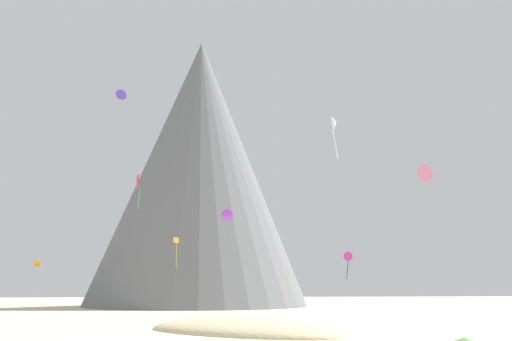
# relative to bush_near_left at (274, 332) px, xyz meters

# --- Properties ---
(dune_foreground_right) EXTENTS (23.53, 23.78, 2.75)m
(dune_foreground_right) POSITION_rel_bush_near_left_xyz_m (-2.35, 3.65, -0.29)
(dune_foreground_right) COLOR #CCBA8E
(dune_foreground_right) RESTS_ON ground_plane
(bush_near_left) EXTENTS (2.16, 2.16, 0.58)m
(bush_near_left) POSITION_rel_bush_near_left_xyz_m (0.00, 0.00, 0.00)
(bush_near_left) COLOR #477238
(bush_near_left) RESTS_ON ground_plane
(bush_mid_center) EXTENTS (2.57, 2.57, 0.40)m
(bush_mid_center) POSITION_rel_bush_near_left_xyz_m (13.63, -8.27, -0.09)
(bush_mid_center) COLOR #668C4C
(bush_mid_center) RESTS_ON ground_plane
(rock_massif) EXTENTS (57.29, 57.29, 61.80)m
(rock_massif) POSITION_rel_bush_near_left_xyz_m (-4.59, 74.79, 29.35)
(rock_massif) COLOR slate
(rock_massif) RESTS_ON ground_plane
(kite_magenta_low) EXTENTS (1.22, 0.34, 3.47)m
(kite_magenta_low) POSITION_rel_bush_near_left_xyz_m (13.09, 20.55, 7.71)
(kite_magenta_low) COLOR #D1339E
(kite_pink_mid) EXTENTS (2.12, 0.66, 2.10)m
(kite_pink_mid) POSITION_rel_bush_near_left_xyz_m (18.96, 8.77, 16.57)
(kite_pink_mid) COLOR pink
(kite_white_mid) EXTENTS (0.73, 1.36, 4.27)m
(kite_white_mid) POSITION_rel_bush_near_left_xyz_m (6.06, -0.28, 19.40)
(kite_white_mid) COLOR white
(kite_indigo_high) EXTENTS (1.44, 0.85, 1.45)m
(kite_indigo_high) POSITION_rel_bush_near_left_xyz_m (-16.63, 18.70, 27.96)
(kite_indigo_high) COLOR #5138B2
(kite_red_mid) EXTENTS (0.49, 1.09, 3.96)m
(kite_red_mid) POSITION_rel_bush_near_left_xyz_m (-13.37, 11.20, 15.10)
(kite_red_mid) COLOR red
(kite_teal_low) EXTENTS (0.59, 0.97, 5.56)m
(kite_teal_low) POSITION_rel_bush_near_left_xyz_m (7.23, 32.11, 5.42)
(kite_teal_low) COLOR teal
(kite_gold_low) EXTENTS (0.82, 0.69, 4.59)m
(kite_gold_low) POSITION_rel_bush_near_left_xyz_m (-9.31, 33.47, 9.90)
(kite_gold_low) COLOR gold
(kite_violet_mid) EXTENTS (2.10, 1.22, 4.92)m
(kite_violet_mid) POSITION_rel_bush_near_left_xyz_m (-1.49, 37.09, 14.91)
(kite_violet_mid) COLOR purple
(kite_orange_low) EXTENTS (0.87, 0.87, 0.68)m
(kite_orange_low) POSITION_rel_bush_near_left_xyz_m (-25.40, 19.09, 6.48)
(kite_orange_low) COLOR orange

